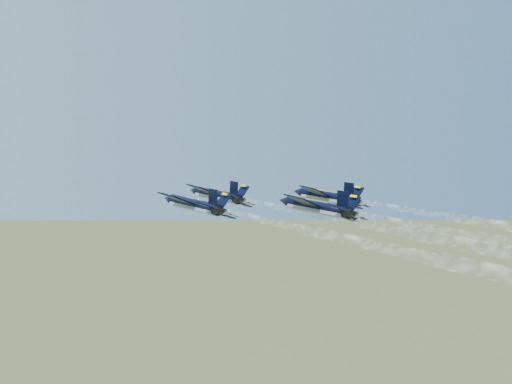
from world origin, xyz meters
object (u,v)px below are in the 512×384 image
jet_right (326,197)px  jet_lead (216,195)px  jet_left (193,205)px  jet_slot (316,207)px

jet_right → jet_lead: bearing=133.5°
jet_left → jet_right: bearing=1.2°
jet_lead → jet_slot: size_ratio=1.00×
jet_right → jet_left: bearing=-178.8°
jet_left → jet_right: (22.55, 3.66, 0.00)m
jet_lead → jet_right: same height
jet_right → jet_slot: size_ratio=1.00×
jet_lead → jet_slot: bearing=-92.4°
jet_slot → jet_left: bearing=131.4°
jet_slot → jet_right: bearing=45.1°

